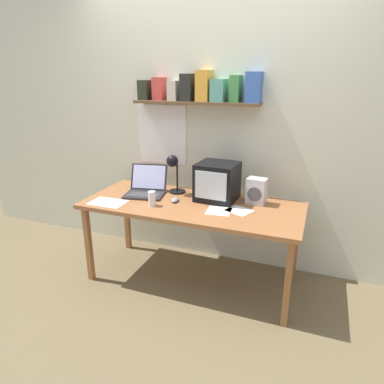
% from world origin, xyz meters
% --- Properties ---
extents(ground_plane, '(12.00, 12.00, 0.00)m').
position_xyz_m(ground_plane, '(0.00, 0.00, 0.00)').
color(ground_plane, brown).
extents(back_wall, '(5.60, 0.24, 2.60)m').
position_xyz_m(back_wall, '(-0.00, 0.51, 1.31)').
color(back_wall, beige).
rests_on(back_wall, ground_plane).
extents(corner_desk, '(1.79, 0.76, 0.72)m').
position_xyz_m(corner_desk, '(0.00, 0.00, 0.66)').
color(corner_desk, '#9B6036').
rests_on(corner_desk, ground_plane).
extents(crt_monitor, '(0.34, 0.33, 0.32)m').
position_xyz_m(crt_monitor, '(0.16, 0.17, 0.88)').
color(crt_monitor, black).
rests_on(crt_monitor, corner_desk).
extents(laptop, '(0.39, 0.38, 0.24)m').
position_xyz_m(laptop, '(-0.47, 0.09, 0.78)').
color(laptop, '#232326').
rests_on(laptop, corner_desk).
extents(desk_lamp, '(0.14, 0.18, 0.35)m').
position_xyz_m(desk_lamp, '(-0.24, 0.18, 0.95)').
color(desk_lamp, black).
rests_on(desk_lamp, corner_desk).
extents(juice_glass, '(0.06, 0.06, 0.12)m').
position_xyz_m(juice_glass, '(-0.28, -0.16, 0.77)').
color(juice_glass, white).
rests_on(juice_glass, corner_desk).
extents(space_heater, '(0.17, 0.13, 0.21)m').
position_xyz_m(space_heater, '(0.49, 0.19, 0.83)').
color(space_heater, silver).
rests_on(space_heater, corner_desk).
extents(computer_mouse, '(0.08, 0.11, 0.03)m').
position_xyz_m(computer_mouse, '(-0.15, -0.01, 0.74)').
color(computer_mouse, gray).
rests_on(computer_mouse, corner_desk).
extents(loose_paper_near_laptop, '(0.24, 0.22, 0.00)m').
position_xyz_m(loose_paper_near_laptop, '(0.40, -0.02, 0.72)').
color(loose_paper_near_laptop, white).
rests_on(loose_paper_near_laptop, corner_desk).
extents(loose_paper_near_monitor, '(0.20, 0.20, 0.00)m').
position_xyz_m(loose_paper_near_monitor, '(0.26, -0.09, 0.72)').
color(loose_paper_near_monitor, silver).
rests_on(loose_paper_near_monitor, corner_desk).
extents(open_notebook, '(0.30, 0.20, 0.00)m').
position_xyz_m(open_notebook, '(-0.66, -0.23, 0.72)').
color(open_notebook, white).
rests_on(open_notebook, corner_desk).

